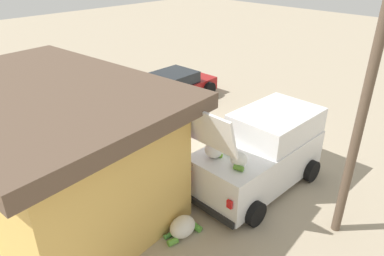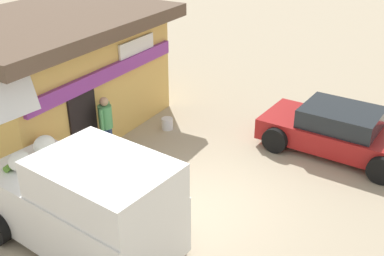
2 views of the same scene
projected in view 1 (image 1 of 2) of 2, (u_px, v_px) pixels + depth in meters
ground_plane at (216, 145)px, 12.07m from camera, size 60.00×60.00×0.00m
storefront_bar at (49, 149)px, 8.50m from camera, size 6.97×5.20×3.22m
delivery_van at (261, 152)px, 9.67m from camera, size 2.17×4.19×2.96m
parked_sedan at (173, 87)px, 15.46m from camera, size 2.19×3.99×1.21m
vendor_standing at (138, 147)px, 10.03m from camera, size 0.53×0.45×1.64m
customer_bending at (186, 173)px, 9.10m from camera, size 0.72×0.68×1.35m
unloaded_banana_pile at (183, 227)px, 8.19m from camera, size 0.64×0.91×0.45m
paint_bucket at (107, 142)px, 11.87m from camera, size 0.33×0.33×0.33m
utility_pole at (359, 128)px, 7.25m from camera, size 0.20×0.20×5.34m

